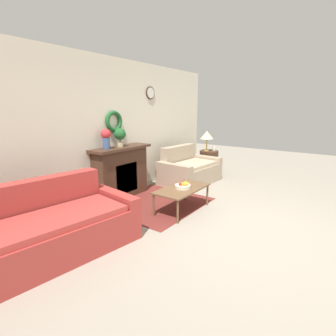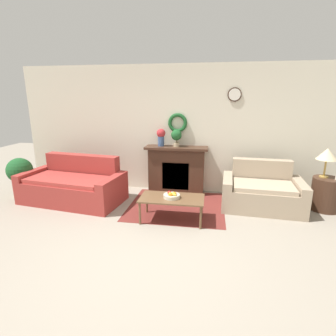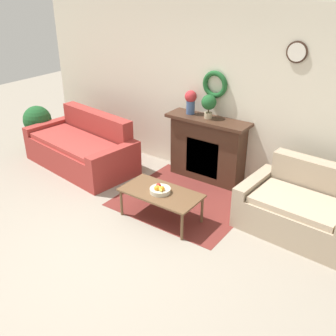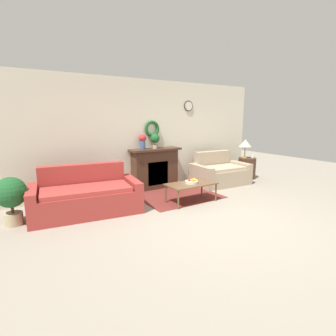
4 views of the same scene
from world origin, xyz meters
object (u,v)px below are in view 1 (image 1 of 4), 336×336
(fireplace, at_px, (121,172))
(fruit_bowl, at_px, (183,186))
(loveseat_right, at_px, (189,170))
(vase_on_mantel_left, at_px, (106,137))
(mug, at_px, (214,149))
(couch_left, at_px, (53,228))
(table_lamp, at_px, (207,135))
(coffee_table, at_px, (182,190))
(side_table_by_loveseat, at_px, (209,162))
(potted_plant_on_mantel, at_px, (120,135))

(fireplace, height_order, fruit_bowl, fireplace)
(loveseat_right, bearing_deg, vase_on_mantel_left, 168.61)
(fruit_bowl, distance_m, mug, 2.97)
(couch_left, distance_m, loveseat_right, 3.67)
(table_lamp, bearing_deg, fireplace, 171.00)
(mug, distance_m, vase_on_mantel_left, 3.39)
(coffee_table, bearing_deg, mug, 15.69)
(couch_left, relative_size, loveseat_right, 1.38)
(fruit_bowl, height_order, side_table_by_loveseat, side_table_by_loveseat)
(fruit_bowl, bearing_deg, loveseat_right, 28.12)
(coffee_table, distance_m, fruit_bowl, 0.08)
(vase_on_mantel_left, xyz_separation_m, potted_plant_on_mantel, (0.33, -0.02, 0.01))
(side_table_by_loveseat, xyz_separation_m, vase_on_mantel_left, (-3.18, 0.50, 0.93))
(mug, bearing_deg, potted_plant_on_mantel, 169.19)
(coffee_table, distance_m, table_lamp, 2.91)
(fruit_bowl, distance_m, vase_on_mantel_left, 1.67)
(loveseat_right, distance_m, side_table_by_loveseat, 1.15)
(fireplace, xyz_separation_m, table_lamp, (2.78, -0.44, 0.52))
(coffee_table, bearing_deg, fruit_bowl, -94.85)
(potted_plant_on_mantel, bearing_deg, couch_left, -157.82)
(loveseat_right, relative_size, table_lamp, 2.79)
(loveseat_right, bearing_deg, potted_plant_on_mantel, 166.44)
(fruit_bowl, bearing_deg, fireplace, 94.29)
(side_table_by_loveseat, relative_size, potted_plant_on_mantel, 1.70)
(fireplace, height_order, vase_on_mantel_left, vase_on_mantel_left)
(side_table_by_loveseat, height_order, table_lamp, table_lamp)
(fireplace, distance_m, side_table_by_loveseat, 2.89)
(potted_plant_on_mantel, bearing_deg, mug, -10.81)
(fireplace, relative_size, side_table_by_loveseat, 2.16)
(fireplace, height_order, mug, fireplace)
(fireplace, distance_m, fruit_bowl, 1.40)
(coffee_table, xyz_separation_m, table_lamp, (2.67, 0.94, 0.66))
(loveseat_right, xyz_separation_m, table_lamp, (1.08, 0.11, 0.73))
(loveseat_right, xyz_separation_m, vase_on_mantel_left, (-2.03, 0.55, 0.94))
(coffee_table, xyz_separation_m, side_table_by_loveseat, (2.73, 0.89, -0.07))
(couch_left, height_order, fruit_bowl, couch_left)
(vase_on_mantel_left, bearing_deg, fruit_bowl, -72.61)
(fruit_bowl, bearing_deg, table_lamp, 19.73)
(table_lamp, distance_m, potted_plant_on_mantel, 2.82)
(table_lamp, bearing_deg, coffee_table, -160.62)
(couch_left, bearing_deg, fireplace, 30.15)
(side_table_by_loveseat, relative_size, table_lamp, 1.13)
(fireplace, distance_m, potted_plant_on_mantel, 0.73)
(fireplace, xyz_separation_m, side_table_by_loveseat, (2.84, -0.49, -0.21))
(fireplace, distance_m, mug, 3.02)
(coffee_table, relative_size, fruit_bowl, 3.89)
(loveseat_right, height_order, coffee_table, loveseat_right)
(couch_left, bearing_deg, side_table_by_loveseat, 11.51)
(fireplace, height_order, table_lamp, table_lamp)
(fireplace, relative_size, potted_plant_on_mantel, 3.67)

